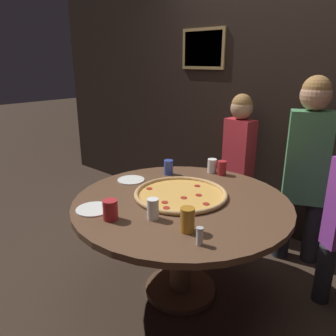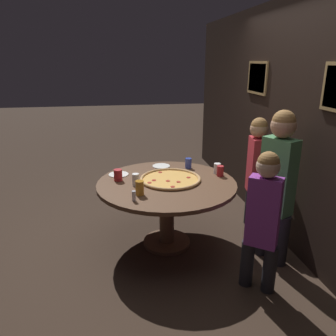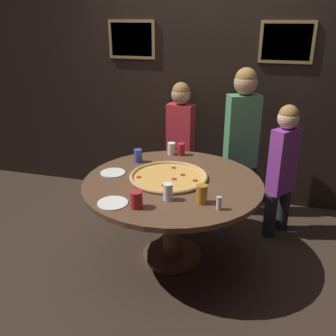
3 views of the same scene
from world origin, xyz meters
name	(u,v)px [view 3 (image 3 of 3)]	position (x,y,z in m)	size (l,w,h in m)	color
ground_plane	(172,257)	(0.00, 0.00, 0.00)	(24.00, 24.00, 0.00)	#38281E
back_wall	(204,84)	(0.00, 1.33, 1.30)	(6.40, 0.08, 2.60)	black
dining_table	(173,197)	(0.00, 0.00, 0.60)	(1.47, 1.47, 0.74)	brown
giant_pizza	(169,177)	(-0.05, 0.05, 0.75)	(0.65, 0.65, 0.03)	#E5A84C
drink_cup_front_edge	(181,149)	(-0.08, 0.61, 0.80)	(0.07, 0.07, 0.12)	#B22328
drink_cup_near_left	(168,192)	(0.05, -0.33, 0.80)	(0.07, 0.07, 0.13)	white
drink_cup_far_left	(138,156)	(-0.41, 0.33, 0.80)	(0.08, 0.08, 0.12)	#384CB7
drink_cup_far_right	(202,194)	(0.30, -0.31, 0.81)	(0.08, 0.08, 0.14)	#BC7A23
drink_cup_centre_back	(171,149)	(-0.17, 0.61, 0.80)	(0.08, 0.08, 0.12)	white
drink_cup_by_shaker	(136,200)	(-0.13, -0.50, 0.80)	(0.09, 0.09, 0.12)	#B22328
white_plate_beside_cup	(113,173)	(-0.54, 0.02, 0.74)	(0.21, 0.21, 0.01)	white
white_plate_left_side	(113,203)	(-0.32, -0.49, 0.74)	(0.22, 0.22, 0.01)	white
condiment_shaker	(219,203)	(0.43, -0.38, 0.79)	(0.04, 0.04, 0.10)	silver
diner_far_left	(242,135)	(0.46, 1.00, 0.87)	(0.41, 0.29, 1.54)	#232328
diner_side_right	(180,137)	(-0.20, 1.08, 0.77)	(0.35, 0.20, 1.36)	#232328
diner_side_left	(283,164)	(0.87, 0.67, 0.72)	(0.29, 0.32, 1.28)	#232328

